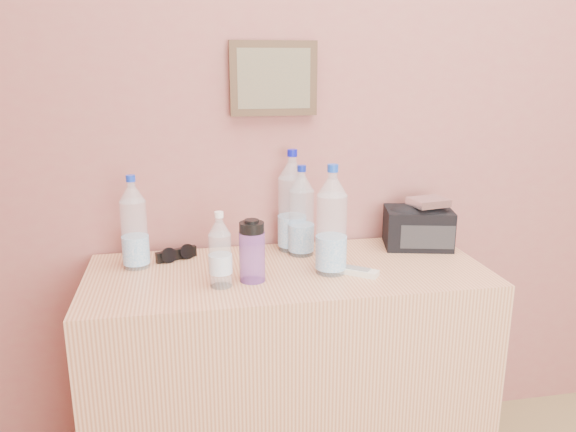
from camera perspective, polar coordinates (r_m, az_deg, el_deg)
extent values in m
plane|color=#954D4D|center=(2.11, 10.72, 12.28)|extent=(4.00, 0.00, 4.00)
cube|color=#9B7A4F|center=(2.01, -0.01, -16.25)|extent=(1.29, 0.54, 0.80)
cylinder|color=silver|center=(1.87, -15.35, -1.16)|extent=(0.08, 0.08, 0.27)
cylinder|color=#1132B9|center=(1.84, -15.70, 3.70)|extent=(0.03, 0.03, 0.02)
cylinder|color=#C6EAF5|center=(1.93, 1.37, -0.02)|extent=(0.09, 0.09, 0.27)
cylinder|color=#0E21A2|center=(1.89, 1.40, 4.86)|extent=(0.03, 0.03, 0.02)
cylinder|color=silver|center=(1.98, 0.42, 0.95)|extent=(0.10, 0.10, 0.31)
cylinder|color=#0A0FAD|center=(1.94, 0.43, 6.43)|extent=(0.03, 0.03, 0.02)
cylinder|color=white|center=(1.76, 4.45, -1.07)|extent=(0.09, 0.09, 0.31)
cylinder|color=#1442BD|center=(1.72, 4.58, 4.87)|extent=(0.03, 0.03, 0.02)
cylinder|color=silver|center=(1.67, -6.90, -3.91)|extent=(0.07, 0.07, 0.20)
cylinder|color=white|center=(1.64, -7.04, 0.14)|extent=(0.03, 0.03, 0.02)
cylinder|color=purple|center=(1.72, -3.66, -4.14)|extent=(0.08, 0.08, 0.15)
cylinder|color=black|center=(1.69, -3.72, -1.02)|extent=(0.08, 0.08, 0.04)
cube|color=silver|center=(1.80, 6.98, -5.61)|extent=(0.14, 0.12, 0.02)
cube|color=silver|center=(2.05, 14.07, 1.39)|extent=(0.14, 0.12, 0.03)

